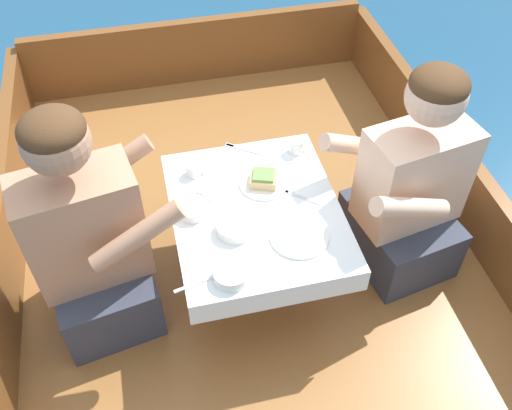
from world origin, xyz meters
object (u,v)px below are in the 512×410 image
Objects in this scene: sandwich at (264,178)px; coffee_cup_port at (194,169)px; coffee_cup_starboard at (297,145)px; person_starboard at (409,192)px; person_port at (91,243)px.

sandwich is 0.28m from coffee_cup_port.
coffee_cup_port is (-0.26, 0.12, -0.00)m from sandwich.
coffee_cup_starboard reaches higher than coffee_cup_port.
person_starboard is at bearing -14.39° from sandwich.
coffee_cup_starboard is at bearing 8.88° from person_port.
sandwich is 1.40× the size of coffee_cup_port.
sandwich is at bearing -138.37° from coffee_cup_starboard.
sandwich is 0.24m from coffee_cup_starboard.
person_port is at bearing -160.86° from coffee_cup_starboard.
sandwich is at bearing 1.26° from person_port.
person_starboard reaches higher than coffee_cup_starboard.
coffee_cup_starboard is (0.43, 0.04, 0.00)m from coffee_cup_port.
person_starboard reaches higher than coffee_cup_port.
person_starboard is 7.68× the size of sandwich.
person_starboard is at bearing -17.94° from coffee_cup_port.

